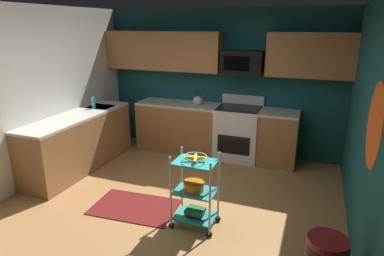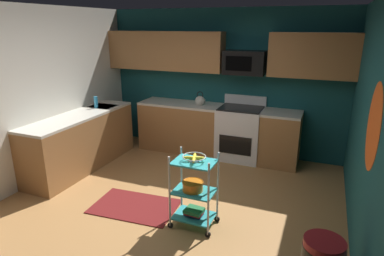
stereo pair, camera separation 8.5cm
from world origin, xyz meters
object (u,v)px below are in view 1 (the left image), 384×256
(microwave, at_px, (243,62))
(book_stack, at_px, (195,212))
(oven_range, at_px, (238,132))
(rolling_cart, at_px, (195,191))
(fruit_bowl, at_px, (195,158))
(kettle, at_px, (198,101))
(dish_soap_bottle, at_px, (93,103))
(mixing_bowl_large, at_px, (194,186))

(microwave, distance_m, book_stack, 2.82)
(oven_range, bearing_deg, book_stack, -89.27)
(rolling_cart, bearing_deg, fruit_bowl, 180.00)
(oven_range, xyz_separation_m, kettle, (-0.77, -0.00, 0.52))
(oven_range, xyz_separation_m, dish_soap_bottle, (-2.37, -0.91, 0.54))
(mixing_bowl_large, height_order, book_stack, mixing_bowl_large)
(book_stack, distance_m, kettle, 2.54)
(book_stack, bearing_deg, mixing_bowl_large, 180.00)
(oven_range, height_order, mixing_bowl_large, oven_range)
(fruit_bowl, height_order, book_stack, fruit_bowl)
(rolling_cart, xyz_separation_m, dish_soap_bottle, (-2.40, 1.36, 0.57))
(rolling_cart, distance_m, mixing_bowl_large, 0.07)
(dish_soap_bottle, bearing_deg, rolling_cart, -29.55)
(rolling_cart, bearing_deg, book_stack, 0.00)
(dish_soap_bottle, bearing_deg, microwave, 23.20)
(fruit_bowl, bearing_deg, microwave, 90.71)
(rolling_cart, bearing_deg, mixing_bowl_large, 180.00)
(oven_range, height_order, book_stack, oven_range)
(book_stack, bearing_deg, microwave, 90.71)
(rolling_cart, height_order, kettle, kettle)
(rolling_cart, relative_size, kettle, 3.47)
(oven_range, distance_m, dish_soap_bottle, 2.60)
(book_stack, bearing_deg, fruit_bowl, 180.00)
(rolling_cart, relative_size, dish_soap_bottle, 4.57)
(oven_range, distance_m, book_stack, 2.29)
(oven_range, bearing_deg, dish_soap_bottle, -158.98)
(oven_range, relative_size, rolling_cart, 1.20)
(kettle, xyz_separation_m, dish_soap_bottle, (-1.60, -0.91, 0.02))
(kettle, relative_size, dish_soap_bottle, 1.32)
(microwave, relative_size, book_stack, 3.09)
(fruit_bowl, relative_size, book_stack, 1.20)
(oven_range, xyz_separation_m, microwave, (-0.00, 0.10, 1.22))
(oven_range, height_order, microwave, microwave)
(oven_range, distance_m, rolling_cart, 2.27)
(oven_range, bearing_deg, microwave, 90.26)
(fruit_bowl, relative_size, dish_soap_bottle, 1.36)
(microwave, relative_size, fruit_bowl, 2.57)
(rolling_cart, relative_size, book_stack, 4.04)
(microwave, bearing_deg, dish_soap_bottle, -156.80)
(rolling_cart, bearing_deg, microwave, 90.71)
(oven_range, relative_size, microwave, 1.57)
(fruit_bowl, bearing_deg, dish_soap_bottle, 150.45)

